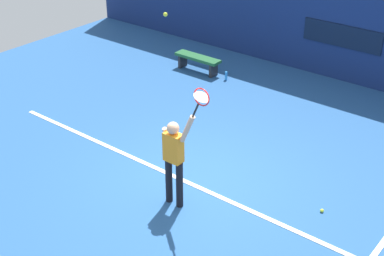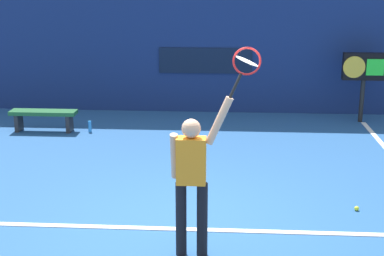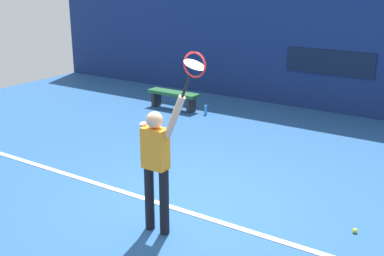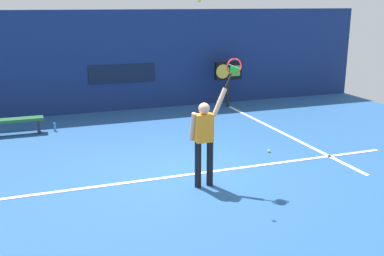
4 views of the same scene
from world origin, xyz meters
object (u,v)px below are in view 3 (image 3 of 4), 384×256
at_px(court_bench, 173,96).
at_px(water_bottle, 206,110).
at_px(tennis_player, 156,162).
at_px(tennis_racket, 194,67).
at_px(spare_ball, 355,231).

xyz_separation_m(court_bench, water_bottle, (0.98, 0.00, -0.22)).
distance_m(tennis_player, court_bench, 6.30).
distance_m(tennis_racket, water_bottle, 6.44).
bearing_deg(tennis_player, spare_ball, 32.40).
height_order(tennis_racket, water_bottle, tennis_racket).
relative_size(tennis_player, water_bottle, 8.17).
bearing_deg(water_bottle, tennis_racket, -59.25).
xyz_separation_m(tennis_player, tennis_racket, (0.59, -0.00, 1.31)).
distance_m(tennis_player, tennis_racket, 1.43).
height_order(tennis_player, spare_ball, tennis_player).
xyz_separation_m(tennis_player, court_bench, (-3.49, 5.20, -0.67)).
bearing_deg(tennis_player, water_bottle, 115.76).
xyz_separation_m(water_bottle, spare_ball, (4.77, -3.76, -0.09)).
relative_size(tennis_player, tennis_racket, 3.15).
distance_m(tennis_player, water_bottle, 5.84).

